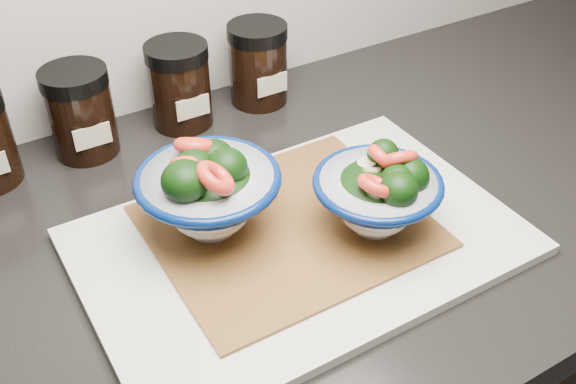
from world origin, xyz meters
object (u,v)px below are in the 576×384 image
bowl_left (208,191)px  spice_jar_c (180,85)px  spice_jar_d (258,64)px  bowl_right (379,194)px  cutting_board (300,241)px  spice_jar_b (81,112)px

bowl_left → spice_jar_c: (0.07, 0.23, -0.01)m
spice_jar_c → spice_jar_d: (0.12, 0.00, 0.00)m
bowl_right → cutting_board: bearing=158.9°
bowl_right → bowl_left: bearing=149.5°
bowl_right → spice_jar_b: bowl_right is taller
spice_jar_b → bowl_left: bearing=-75.1°
spice_jar_d → bowl_left: bearing=-128.8°
spice_jar_c → spice_jar_d: 0.12m
cutting_board → spice_jar_c: bearing=90.9°
cutting_board → spice_jar_d: spice_jar_d is taller
spice_jar_d → spice_jar_b: bearing=180.0°
spice_jar_b → spice_jar_c: (0.13, 0.00, 0.00)m
spice_jar_c → spice_jar_d: size_ratio=1.00×
spice_jar_b → spice_jar_d: (0.25, 0.00, 0.00)m
spice_jar_b → bowl_right: bearing=-56.5°
cutting_board → spice_jar_d: 0.32m
cutting_board → bowl_left: 0.11m
spice_jar_b → spice_jar_d: same height
spice_jar_d → cutting_board: bearing=-111.1°
bowl_right → spice_jar_d: size_ratio=1.19×
spice_jar_b → spice_jar_c: 0.13m
bowl_right → spice_jar_b: bearing=123.5°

